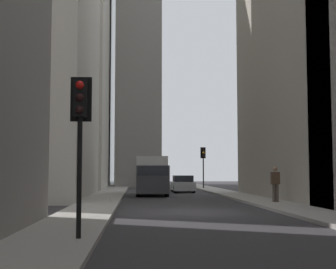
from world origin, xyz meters
The scene contains 12 objects.
ground_plane centered at (0.00, 0.00, 0.00)m, with size 135.00×135.00×0.00m, color #302D30.
sidewalk_right centered at (0.00, 4.50, 0.07)m, with size 90.00×2.20×0.14m, color gray.
sidewalk_left centered at (0.00, -4.50, 0.07)m, with size 90.00×2.20×0.14m, color gray.
building_right_far centered at (28.78, 10.60, 13.51)m, with size 13.50×10.00×27.02m.
building_right_midfar centered at (11.44, 10.60, 12.49)m, with size 14.35×10.00×24.98m.
church_spire centered at (34.95, 2.35, 18.42)m, with size 5.73×5.73×35.25m.
delivery_truck centered at (14.91, 1.40, 1.46)m, with size 6.46×2.25×2.84m.
sedan_silver centered at (20.16, -1.40, 0.66)m, with size 4.30×1.78×1.42m.
traffic_light_foreground centered at (-8.94, 3.85, 3.00)m, with size 0.43×0.52×3.90m.
traffic_light_midblock centered at (27.06, -4.12, 3.11)m, with size 0.43×0.52×4.03m.
pedestrian centered at (4.48, -4.82, 1.14)m, with size 0.26×0.44×1.83m.
discarded_bottle centered at (4.78, 3.86, 0.25)m, with size 0.07×0.07×0.27m.
Camera 1 is at (-20.59, 2.47, 1.71)m, focal length 51.49 mm.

